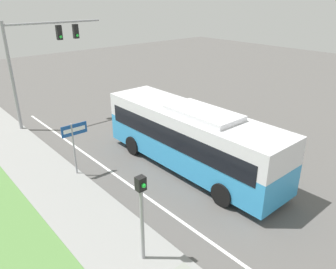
{
  "coord_description": "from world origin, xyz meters",
  "views": [
    {
      "loc": [
        -10.72,
        -8.14,
        8.07
      ],
      "look_at": [
        -0.95,
        3.1,
        1.66
      ],
      "focal_mm": 35.0,
      "sensor_mm": 36.0,
      "label": 1
    }
  ],
  "objects_px": {
    "bus": "(191,136)",
    "signal_gantry": "(39,52)",
    "street_sign": "(74,139)",
    "pedestrian_signal": "(142,206)"
  },
  "relations": [
    {
      "from": "bus",
      "to": "pedestrian_signal",
      "type": "bearing_deg",
      "value": -147.84
    },
    {
      "from": "street_sign",
      "to": "bus",
      "type": "bearing_deg",
      "value": -33.8
    },
    {
      "from": "bus",
      "to": "signal_gantry",
      "type": "height_order",
      "value": "signal_gantry"
    },
    {
      "from": "bus",
      "to": "pedestrian_signal",
      "type": "height_order",
      "value": "bus"
    },
    {
      "from": "bus",
      "to": "signal_gantry",
      "type": "distance_m",
      "value": 11.42
    },
    {
      "from": "pedestrian_signal",
      "to": "street_sign",
      "type": "relative_size",
      "value": 1.19
    },
    {
      "from": "signal_gantry",
      "to": "street_sign",
      "type": "height_order",
      "value": "signal_gantry"
    },
    {
      "from": "pedestrian_signal",
      "to": "street_sign",
      "type": "xyz_separation_m",
      "value": [
        0.98,
        6.52,
        -0.25
      ]
    },
    {
      "from": "bus",
      "to": "street_sign",
      "type": "relative_size",
      "value": 3.79
    },
    {
      "from": "pedestrian_signal",
      "to": "signal_gantry",
      "type": "bearing_deg",
      "value": 79.07
    }
  ]
}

